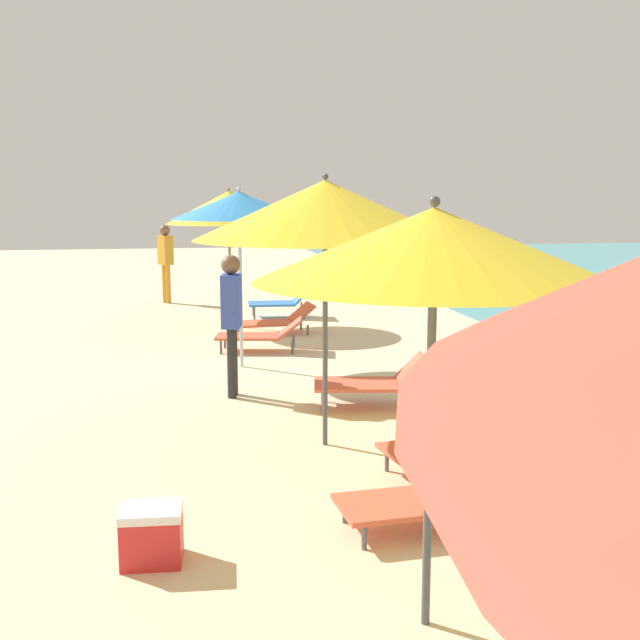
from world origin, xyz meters
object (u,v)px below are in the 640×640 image
(person_walking_far, at_px, (232,311))
(cooler_box, at_px, (152,534))
(lounger_farthest_inland, at_px, (274,320))
(lounger_third_shoreside, at_px, (429,496))
(umbrella_third, at_px, (434,245))
(umbrella_fourth, at_px, (325,210))
(umbrella_farthest, at_px, (229,208))
(umbrella_fifth, at_px, (239,206))
(person_walking_mid, at_px, (166,255))
(lounger_fourth_shoreside, at_px, (373,381))
(lounger_farthest_shoreside, at_px, (280,302))
(lounger_fifth_shoreside, at_px, (261,334))
(lounger_fourth_inland, at_px, (468,444))

(person_walking_far, height_order, cooler_box, person_walking_far)
(lounger_farthest_inland, height_order, cooler_box, lounger_farthest_inland)
(cooler_box, bearing_deg, lounger_third_shoreside, 5.42)
(umbrella_third, relative_size, umbrella_fourth, 0.92)
(umbrella_farthest, height_order, person_walking_far, umbrella_farthest)
(lounger_third_shoreside, bearing_deg, umbrella_farthest, -89.10)
(cooler_box, bearing_deg, umbrella_fifth, 79.51)
(person_walking_mid, bearing_deg, person_walking_far, 67.01)
(umbrella_fifth, height_order, person_walking_far, umbrella_fifth)
(lounger_fourth_shoreside, bearing_deg, umbrella_third, 89.54)
(lounger_farthest_shoreside, bearing_deg, umbrella_farthest, 44.10)
(lounger_third_shoreside, distance_m, person_walking_mid, 13.03)
(lounger_farthest_inland, bearing_deg, lounger_fifth_shoreside, 71.60)
(lounger_fifth_shoreside, bearing_deg, lounger_third_shoreside, 105.14)
(umbrella_fourth, relative_size, umbrella_fifth, 1.04)
(umbrella_third, height_order, umbrella_farthest, umbrella_farthest)
(person_walking_mid, height_order, cooler_box, person_walking_mid)
(person_walking_mid, relative_size, cooler_box, 4.11)
(umbrella_third, relative_size, lounger_farthest_inland, 1.61)
(lounger_third_shoreside, distance_m, umbrella_fifth, 6.22)
(umbrella_fifth, bearing_deg, lounger_farthest_inland, 73.06)
(umbrella_third, xyz_separation_m, lounger_fourth_inland, (1.13, 2.30, -1.91))
(lounger_third_shoreside, xyz_separation_m, umbrella_fourth, (-0.39, 2.07, 2.06))
(lounger_fifth_shoreside, bearing_deg, umbrella_farthest, -71.98)
(lounger_fourth_inland, distance_m, lounger_fifth_shoreside, 5.97)
(lounger_fourth_shoreside, xyz_separation_m, person_walking_far, (-1.57, 0.82, 0.75))
(lounger_third_shoreside, distance_m, umbrella_fourth, 2.95)
(person_walking_far, bearing_deg, lounger_farthest_inland, -93.02)
(lounger_fourth_inland, height_order, person_walking_far, person_walking_far)
(lounger_fourth_shoreside, xyz_separation_m, umbrella_farthest, (-1.23, 6.01, 1.90))
(lounger_third_shoreside, xyz_separation_m, person_walking_mid, (-2.02, 12.84, 0.84))
(lounger_farthest_shoreside, bearing_deg, umbrella_fifth, 78.82)
(umbrella_third, xyz_separation_m, lounger_third_shoreside, (0.43, 1.27, -1.94))
(lounger_third_shoreside, relative_size, person_walking_mid, 0.76)
(person_walking_mid, bearing_deg, lounger_fifth_shoreside, 75.55)
(lounger_fifth_shoreside, distance_m, person_walking_far, 2.92)
(umbrella_third, distance_m, lounger_fourth_shoreside, 5.03)
(lounger_farthest_shoreside, xyz_separation_m, cooler_box, (-2.26, -10.44, -0.13))
(lounger_fourth_shoreside, xyz_separation_m, lounger_farthest_inland, (-0.53, 5.05, -0.07))
(lounger_fourth_inland, bearing_deg, umbrella_fourth, -52.60)
(umbrella_fifth, distance_m, lounger_farthest_inland, 3.38)
(lounger_fourth_inland, relative_size, umbrella_fifth, 0.61)
(umbrella_third, height_order, lounger_farthest_inland, umbrella_third)
(umbrella_third, bearing_deg, lounger_third_shoreside, 71.18)
(umbrella_third, bearing_deg, person_walking_far, 97.53)
(umbrella_third, relative_size, lounger_fourth_inland, 1.58)
(lounger_fifth_shoreside, bearing_deg, person_walking_mid, -64.80)
(umbrella_third, xyz_separation_m, person_walking_far, (-0.72, 5.41, -1.12))
(umbrella_farthest, bearing_deg, lounger_farthest_inland, -54.23)
(lounger_third_shoreside, bearing_deg, lounger_fourth_inland, -128.22)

